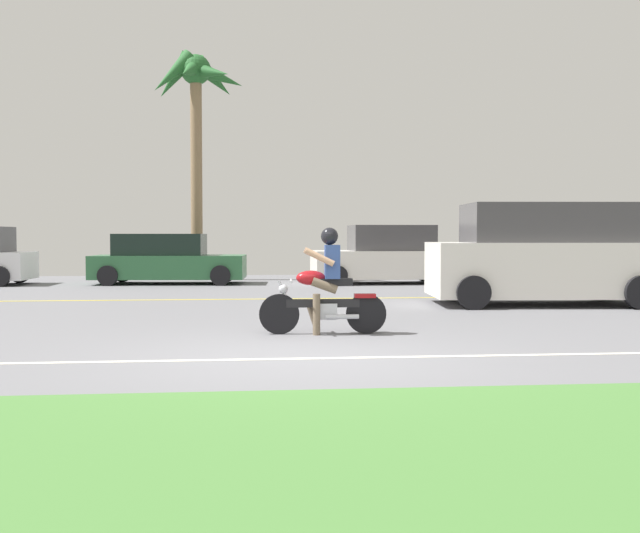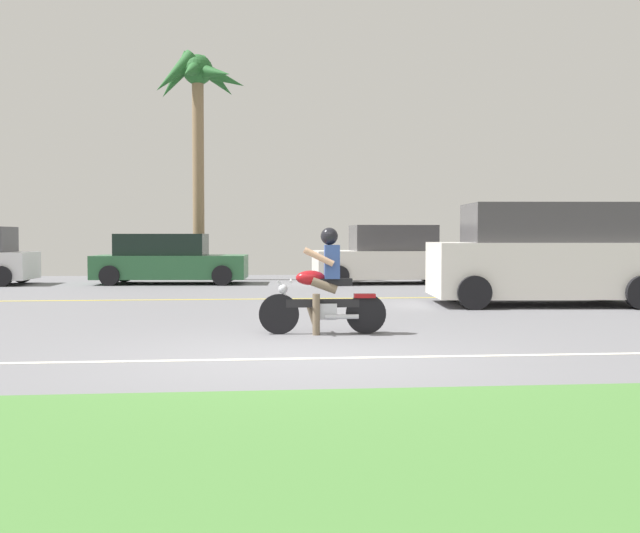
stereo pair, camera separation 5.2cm
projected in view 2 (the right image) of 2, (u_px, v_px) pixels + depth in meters
The scene contains 10 objects.
ground at pixel (285, 327), 11.84m from camera, with size 56.00×30.00×0.04m, color slate.
grass_median at pixel (344, 455), 4.78m from camera, with size 56.00×3.80×0.06m, color #477A38.
lane_line_near at pixel (300, 359), 8.67m from camera, with size 50.40×0.12×0.01m, color silver.
lane_line_far at pixel (273, 299), 16.76m from camera, with size 50.40×0.12×0.01m, color yellow.
motorcyclist at pixel (324, 289), 10.84m from camera, with size 1.79×0.59×1.50m.
suv_nearby at pixel (544, 256), 15.35m from camera, with size 4.67×2.54×2.02m.
parked_car_1 at pixel (169, 260), 21.97m from camera, with size 4.39×2.21×1.43m.
parked_car_2 at pixel (387, 256), 22.10m from camera, with size 4.04×2.05×1.67m.
parked_car_3 at pixel (550, 258), 23.54m from camera, with size 4.15×2.17×1.48m.
palm_tree_0 at pixel (198, 91), 23.68m from camera, with size 3.04×3.07×7.06m.
Camera 2 is at (-0.61, -8.79, 1.40)m, focal length 43.28 mm.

